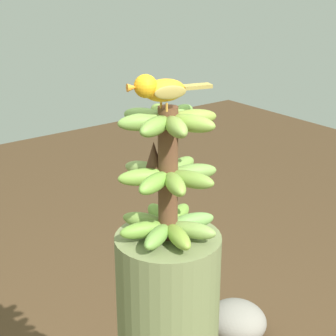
% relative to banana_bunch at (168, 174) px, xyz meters
% --- Properties ---
extents(banana_bunch, '(0.24, 0.24, 0.31)m').
position_rel_banana_bunch_xyz_m(banana_bunch, '(0.00, 0.00, 0.00)').
color(banana_bunch, brown).
rests_on(banana_bunch, banana_tree).
extents(perched_bird, '(0.19, 0.08, 0.08)m').
position_rel_banana_bunch_xyz_m(perched_bird, '(0.03, 0.01, 0.20)').
color(perched_bird, '#C68933').
rests_on(perched_bird, banana_bunch).
extents(garden_rock, '(0.34, 0.36, 0.18)m').
position_rel_banana_bunch_xyz_m(garden_rock, '(-0.83, -0.57, -1.09)').
color(garden_rock, gray).
rests_on(garden_rock, ground).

